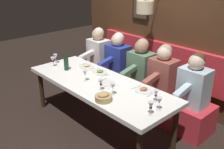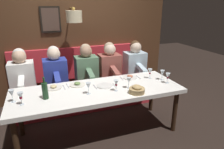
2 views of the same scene
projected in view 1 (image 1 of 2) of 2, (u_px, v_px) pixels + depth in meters
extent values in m
plane|color=black|center=(99.00, 125.00, 4.07)|extent=(12.00, 12.00, 0.00)
cube|color=white|center=(99.00, 84.00, 3.80)|extent=(0.90, 2.45, 0.06)
cylinder|color=#301E12|center=(42.00, 89.00, 4.49)|extent=(0.07, 0.07, 0.68)
cylinder|color=#301E12|center=(175.00, 129.00, 3.40)|extent=(0.07, 0.07, 0.68)
cylinder|color=#301E12|center=(75.00, 78.00, 4.92)|extent=(0.07, 0.07, 0.68)
cube|color=red|center=(138.00, 95.00, 4.54)|extent=(0.52, 2.65, 0.45)
cube|color=#51331E|center=(164.00, 20.00, 4.44)|extent=(0.10, 3.85, 2.90)
cube|color=red|center=(158.00, 59.00, 4.65)|extent=(0.10, 2.65, 0.64)
cube|color=black|center=(141.00, 7.00, 4.66)|extent=(0.04, 0.36, 0.47)
cube|color=#4C382D|center=(140.00, 7.00, 4.64)|extent=(0.01, 0.30, 0.41)
cylinder|color=beige|center=(145.00, 7.00, 4.16)|extent=(0.28, 0.28, 0.20)
cube|color=silver|center=(194.00, 87.00, 3.65)|extent=(0.30, 0.40, 0.56)
sphere|color=beige|center=(196.00, 62.00, 3.50)|extent=(0.22, 0.22, 0.22)
sphere|color=#4C331E|center=(198.00, 60.00, 3.50)|extent=(0.20, 0.20, 0.20)
cube|color=silver|center=(183.00, 91.00, 3.46)|extent=(0.33, 0.09, 0.14)
cube|color=#934C42|center=(163.00, 76.00, 4.02)|extent=(0.30, 0.40, 0.56)
sphere|color=beige|center=(164.00, 53.00, 3.86)|extent=(0.22, 0.22, 0.22)
sphere|color=tan|center=(166.00, 51.00, 3.86)|extent=(0.20, 0.20, 0.20)
cube|color=#934C42|center=(151.00, 79.00, 3.82)|extent=(0.33, 0.09, 0.14)
cube|color=#567A5B|center=(141.00, 69.00, 4.32)|extent=(0.30, 0.40, 0.56)
sphere|color=#A37A60|center=(141.00, 47.00, 4.16)|extent=(0.22, 0.22, 0.22)
sphere|color=tan|center=(143.00, 45.00, 4.17)|extent=(0.20, 0.20, 0.20)
cube|color=#567A5B|center=(129.00, 71.00, 4.13)|extent=(0.33, 0.09, 0.14)
cube|color=#283893|center=(118.00, 60.00, 4.70)|extent=(0.30, 0.40, 0.56)
sphere|color=beige|center=(117.00, 40.00, 4.54)|extent=(0.22, 0.22, 0.22)
sphere|color=silver|center=(119.00, 38.00, 4.55)|extent=(0.20, 0.20, 0.20)
cube|color=#283893|center=(106.00, 62.00, 4.50)|extent=(0.33, 0.09, 0.14)
cube|color=white|center=(99.00, 54.00, 5.07)|extent=(0.30, 0.40, 0.56)
sphere|color=#D1A889|center=(98.00, 35.00, 4.91)|extent=(0.22, 0.22, 0.22)
sphere|color=silver|center=(99.00, 33.00, 4.91)|extent=(0.20, 0.20, 0.20)
cube|color=white|center=(87.00, 55.00, 4.87)|extent=(0.33, 0.09, 0.14)
cylinder|color=silver|center=(108.00, 83.00, 3.74)|extent=(0.24, 0.24, 0.01)
cube|color=silver|center=(113.00, 87.00, 3.63)|extent=(0.17, 0.03, 0.01)
cube|color=silver|center=(102.00, 80.00, 3.85)|extent=(0.18, 0.03, 0.01)
cylinder|color=silver|center=(100.00, 73.00, 4.11)|extent=(0.24, 0.24, 0.01)
ellipsoid|color=#668447|center=(100.00, 71.00, 4.10)|extent=(0.11, 0.09, 0.04)
cube|color=silver|center=(105.00, 76.00, 4.00)|extent=(0.17, 0.02, 0.01)
cube|color=silver|center=(95.00, 70.00, 4.22)|extent=(0.18, 0.03, 0.01)
cylinder|color=silver|center=(87.00, 67.00, 4.35)|extent=(0.24, 0.24, 0.01)
ellipsoid|color=#D1BC84|center=(87.00, 65.00, 4.34)|extent=(0.11, 0.09, 0.04)
cube|color=silver|center=(91.00, 70.00, 4.24)|extent=(0.17, 0.02, 0.01)
cube|color=silver|center=(83.00, 64.00, 4.46)|extent=(0.18, 0.03, 0.01)
cylinder|color=silver|center=(144.00, 90.00, 3.52)|extent=(0.24, 0.24, 0.01)
ellipsoid|color=#B76647|center=(144.00, 89.00, 3.51)|extent=(0.11, 0.09, 0.04)
cube|color=silver|center=(151.00, 95.00, 3.41)|extent=(0.17, 0.02, 0.01)
cube|color=silver|center=(137.00, 87.00, 3.63)|extent=(0.18, 0.03, 0.01)
cylinder|color=silver|center=(150.00, 114.00, 2.96)|extent=(0.06, 0.06, 0.00)
cylinder|color=silver|center=(150.00, 111.00, 2.95)|extent=(0.01, 0.01, 0.07)
cone|color=silver|center=(151.00, 105.00, 2.91)|extent=(0.07, 0.07, 0.08)
cylinder|color=maroon|center=(151.00, 108.00, 2.93)|extent=(0.03, 0.03, 0.02)
cylinder|color=silver|center=(155.00, 102.00, 3.24)|extent=(0.06, 0.06, 0.00)
cylinder|color=silver|center=(156.00, 99.00, 3.23)|extent=(0.01, 0.01, 0.07)
cone|color=silver|center=(156.00, 93.00, 3.19)|extent=(0.07, 0.07, 0.08)
cylinder|color=maroon|center=(156.00, 96.00, 3.21)|extent=(0.03, 0.03, 0.02)
cylinder|color=silver|center=(56.00, 63.00, 4.53)|extent=(0.06, 0.06, 0.00)
cylinder|color=silver|center=(56.00, 61.00, 4.52)|extent=(0.01, 0.01, 0.07)
cone|color=silver|center=(55.00, 57.00, 4.49)|extent=(0.07, 0.07, 0.08)
cylinder|color=silver|center=(53.00, 66.00, 4.39)|extent=(0.06, 0.06, 0.00)
cylinder|color=silver|center=(53.00, 64.00, 4.37)|extent=(0.01, 0.01, 0.07)
cone|color=silver|center=(53.00, 60.00, 4.34)|extent=(0.07, 0.07, 0.08)
cylinder|color=maroon|center=(53.00, 61.00, 4.35)|extent=(0.03, 0.03, 0.03)
cylinder|color=silver|center=(113.00, 95.00, 3.42)|extent=(0.06, 0.06, 0.00)
cylinder|color=silver|center=(113.00, 92.00, 3.40)|extent=(0.01, 0.01, 0.07)
cone|color=silver|center=(113.00, 86.00, 3.37)|extent=(0.07, 0.07, 0.08)
cylinder|color=silver|center=(159.00, 110.00, 3.06)|extent=(0.06, 0.06, 0.00)
cylinder|color=silver|center=(159.00, 107.00, 3.04)|extent=(0.01, 0.01, 0.07)
cone|color=silver|center=(159.00, 101.00, 3.01)|extent=(0.07, 0.07, 0.08)
cylinder|color=silver|center=(85.00, 81.00, 3.83)|extent=(0.06, 0.06, 0.00)
cylinder|color=silver|center=(85.00, 78.00, 3.82)|extent=(0.01, 0.01, 0.07)
cone|color=silver|center=(85.00, 73.00, 3.79)|extent=(0.07, 0.07, 0.08)
cylinder|color=silver|center=(101.00, 90.00, 3.54)|extent=(0.06, 0.06, 0.00)
cylinder|color=silver|center=(101.00, 87.00, 3.53)|extent=(0.01, 0.01, 0.07)
cone|color=silver|center=(101.00, 82.00, 3.50)|extent=(0.07, 0.07, 0.08)
cylinder|color=maroon|center=(101.00, 84.00, 3.51)|extent=(0.03, 0.03, 0.02)
cylinder|color=#19381E|center=(66.00, 64.00, 4.20)|extent=(0.08, 0.08, 0.22)
cylinder|color=#19381E|center=(66.00, 55.00, 4.14)|extent=(0.03, 0.03, 0.08)
cylinder|color=tan|center=(104.00, 98.00, 3.26)|extent=(0.22, 0.22, 0.07)
ellipsoid|color=tan|center=(103.00, 94.00, 3.24)|extent=(0.15, 0.13, 0.06)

